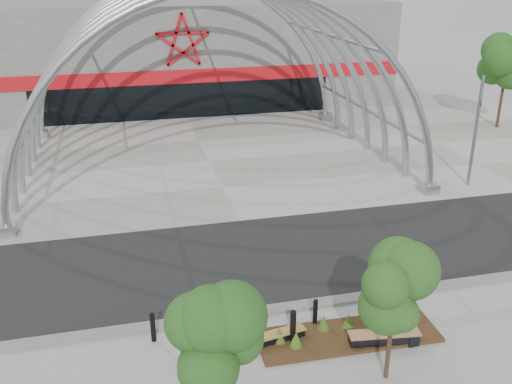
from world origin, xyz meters
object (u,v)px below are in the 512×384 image
at_px(street_tree_1, 395,293).
at_px(signal_pole, 476,130).
at_px(bollard_2, 293,327).
at_px(street_tree_0, 219,337).
at_px(bench_0, 277,338).
at_px(bench_1, 384,339).

bearing_deg(street_tree_1, signal_pole, 49.60).
relative_size(street_tree_1, bollard_2, 3.35).
xyz_separation_m(signal_pole, street_tree_0, (-15.64, -13.52, -0.19)).
distance_m(bench_0, bollard_2, 0.62).
relative_size(bench_0, bench_1, 0.84).
bearing_deg(street_tree_0, bench_0, 53.32).
distance_m(street_tree_1, bench_0, 4.25).
bearing_deg(signal_pole, bench_1, -132.07).
bearing_deg(street_tree_0, bench_1, 22.17).
bearing_deg(bench_0, bollard_2, -14.07).
relative_size(bench_1, bollard_2, 1.95).
height_order(signal_pole, bollard_2, signal_pole).
xyz_separation_m(street_tree_0, bollard_2, (2.76, 2.96, -2.24)).
bearing_deg(street_tree_0, bollard_2, 47.01).
bearing_deg(signal_pole, street_tree_1, -130.40).
distance_m(signal_pole, street_tree_1, 16.63).
bearing_deg(bollard_2, bench_0, 165.93).
height_order(bench_0, bollard_2, bollard_2).
bearing_deg(bollard_2, street_tree_0, -132.99).
distance_m(bench_1, bollard_2, 2.79).
bearing_deg(street_tree_1, street_tree_0, -169.99).
height_order(street_tree_0, bollard_2, street_tree_0).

